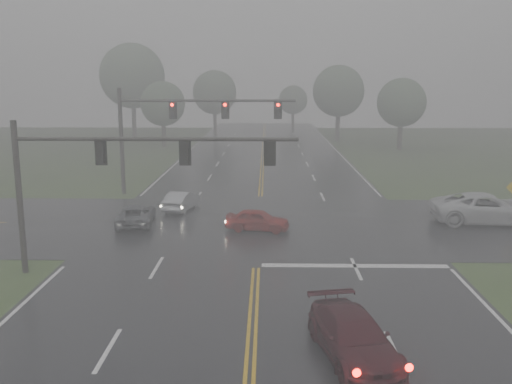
{
  "coord_description": "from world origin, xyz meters",
  "views": [
    {
      "loc": [
        0.48,
        -10.5,
        8.38
      ],
      "look_at": [
        -0.04,
        16.0,
        3.13
      ],
      "focal_mm": 40.0,
      "sensor_mm": 36.0,
      "label": 1
    }
  ],
  "objects_px": {
    "pickup_white": "(486,223)",
    "sedan_maroon": "(353,358)",
    "signal_gantry_far": "(174,120)",
    "sedan_red": "(258,231)",
    "signal_gantry_near": "(104,167)",
    "sedan_silver": "(182,210)",
    "car_grey": "(136,225)"
  },
  "relations": [
    {
      "from": "pickup_white",
      "to": "sedan_maroon",
      "type": "bearing_deg",
      "value": 151.09
    },
    {
      "from": "sedan_maroon",
      "to": "signal_gantry_far",
      "type": "distance_m",
      "value": 27.53
    },
    {
      "from": "sedan_red",
      "to": "signal_gantry_near",
      "type": "distance_m",
      "value": 10.75
    },
    {
      "from": "sedan_silver",
      "to": "signal_gantry_far",
      "type": "height_order",
      "value": "signal_gantry_far"
    },
    {
      "from": "sedan_red",
      "to": "signal_gantry_far",
      "type": "relative_size",
      "value": 0.28
    },
    {
      "from": "sedan_silver",
      "to": "signal_gantry_near",
      "type": "xyz_separation_m",
      "value": [
        -1.39,
        -12.2,
        4.71
      ]
    },
    {
      "from": "sedan_maroon",
      "to": "pickup_white",
      "type": "distance_m",
      "value": 19.75
    },
    {
      "from": "car_grey",
      "to": "signal_gantry_near",
      "type": "relative_size",
      "value": 0.35
    },
    {
      "from": "sedan_silver",
      "to": "car_grey",
      "type": "bearing_deg",
      "value": 73.01
    },
    {
      "from": "sedan_maroon",
      "to": "sedan_red",
      "type": "relative_size",
      "value": 1.32
    },
    {
      "from": "signal_gantry_near",
      "to": "signal_gantry_far",
      "type": "bearing_deg",
      "value": 89.39
    },
    {
      "from": "sedan_red",
      "to": "signal_gantry_far",
      "type": "height_order",
      "value": "signal_gantry_far"
    },
    {
      "from": "sedan_red",
      "to": "signal_gantry_near",
      "type": "height_order",
      "value": "signal_gantry_near"
    },
    {
      "from": "sedan_red",
      "to": "sedan_maroon",
      "type": "bearing_deg",
      "value": -157.9
    },
    {
      "from": "sedan_silver",
      "to": "car_grey",
      "type": "xyz_separation_m",
      "value": [
        -2.08,
        -3.84,
        0.0
      ]
    },
    {
      "from": "sedan_silver",
      "to": "car_grey",
      "type": "relative_size",
      "value": 0.89
    },
    {
      "from": "pickup_white",
      "to": "signal_gantry_far",
      "type": "relative_size",
      "value": 0.5
    },
    {
      "from": "sedan_silver",
      "to": "car_grey",
      "type": "distance_m",
      "value": 4.37
    },
    {
      "from": "car_grey",
      "to": "pickup_white",
      "type": "relative_size",
      "value": 0.67
    },
    {
      "from": "signal_gantry_far",
      "to": "sedan_silver",
      "type": "bearing_deg",
      "value": -77.45
    },
    {
      "from": "sedan_red",
      "to": "car_grey",
      "type": "xyz_separation_m",
      "value": [
        -7.13,
        1.15,
        0.0
      ]
    },
    {
      "from": "sedan_maroon",
      "to": "sedan_red",
      "type": "xyz_separation_m",
      "value": [
        -3.16,
        14.89,
        0.0
      ]
    },
    {
      "from": "sedan_red",
      "to": "car_grey",
      "type": "bearing_deg",
      "value": 90.99
    },
    {
      "from": "pickup_white",
      "to": "signal_gantry_near",
      "type": "distance_m",
      "value": 22.44
    },
    {
      "from": "sedan_red",
      "to": "sedan_silver",
      "type": "xyz_separation_m",
      "value": [
        -5.04,
        4.99,
        0.0
      ]
    },
    {
      "from": "sedan_silver",
      "to": "pickup_white",
      "type": "relative_size",
      "value": 0.59
    },
    {
      "from": "pickup_white",
      "to": "signal_gantry_near",
      "type": "height_order",
      "value": "signal_gantry_near"
    },
    {
      "from": "signal_gantry_far",
      "to": "car_grey",
      "type": "bearing_deg",
      "value": -95.42
    },
    {
      "from": "sedan_maroon",
      "to": "sedan_silver",
      "type": "height_order",
      "value": "sedan_maroon"
    },
    {
      "from": "sedan_red",
      "to": "signal_gantry_near",
      "type": "bearing_deg",
      "value": 148.37
    },
    {
      "from": "sedan_red",
      "to": "car_grey",
      "type": "distance_m",
      "value": 7.22
    },
    {
      "from": "sedan_maroon",
      "to": "signal_gantry_near",
      "type": "height_order",
      "value": "signal_gantry_near"
    }
  ]
}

